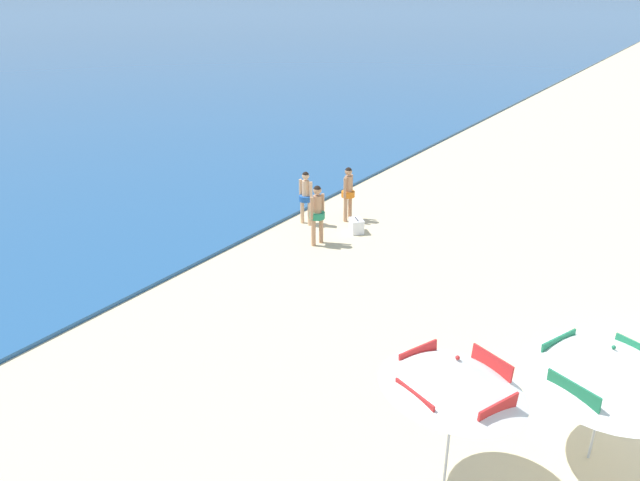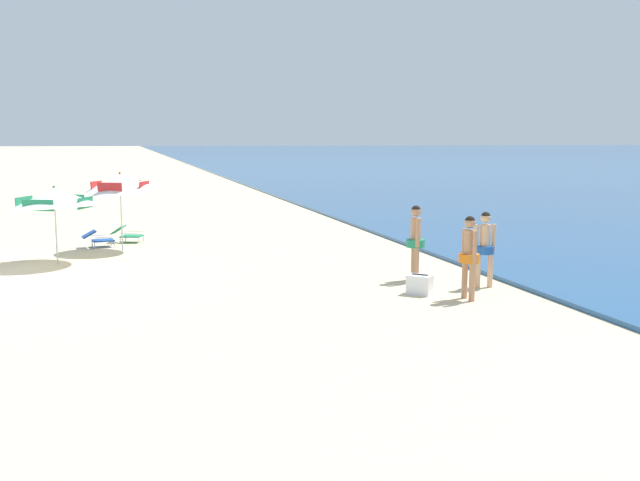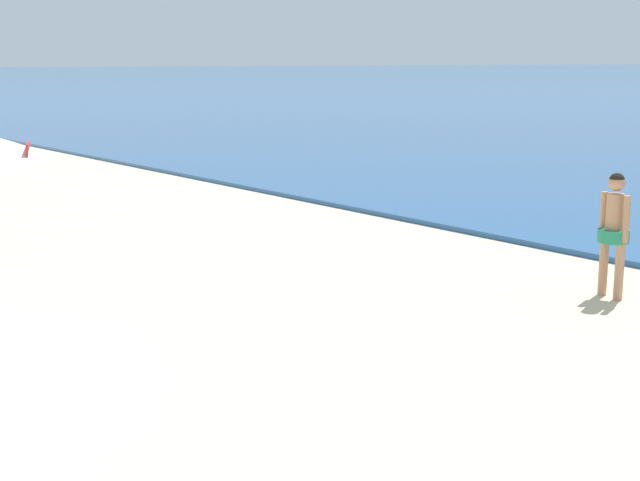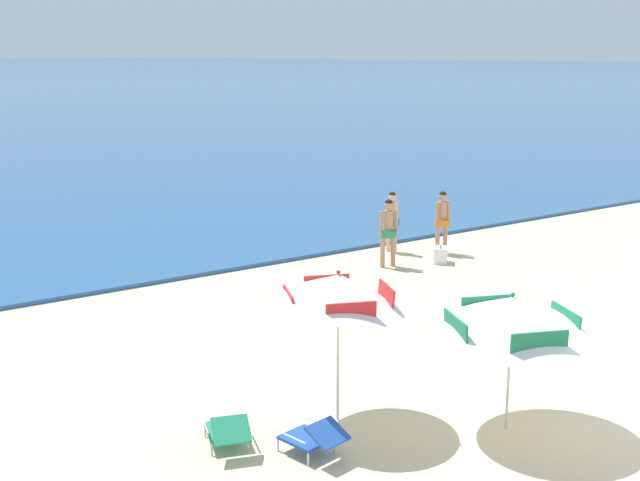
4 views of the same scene
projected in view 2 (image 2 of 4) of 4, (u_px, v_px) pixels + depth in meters
The scene contains 8 objects.
beach_umbrella_striped_main at pixel (120, 182), 19.95m from camera, with size 2.76×2.75×2.31m.
beach_umbrella_striped_second at pixel (54, 198), 17.87m from camera, with size 3.21×3.21×2.04m.
lounge_chair_under_umbrella at pixel (98, 238), 20.87m from camera, with size 0.69×0.97×0.52m.
lounge_chair_beside_umbrella at pixel (127, 234), 21.88m from camera, with size 0.79×1.02×0.53m.
person_standing_near_shore at pixel (416, 237), 15.79m from camera, with size 0.50×0.42×1.70m.
person_standing_beside at pixel (485, 244), 15.07m from camera, with size 0.40×0.49×1.63m.
person_wading_in at pixel (469, 252), 13.90m from camera, with size 0.50×0.41×1.67m.
cooler_box at pixel (420, 285), 14.49m from camera, with size 0.59×0.60×0.43m.
Camera 2 is at (17.07, 3.38, 3.13)m, focal length 39.76 mm.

